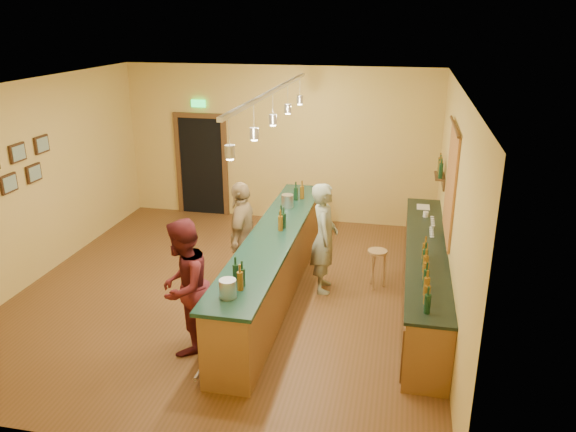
% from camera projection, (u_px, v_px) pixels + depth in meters
% --- Properties ---
extents(floor, '(7.00, 7.00, 0.00)m').
position_uv_depth(floor, '(231.00, 291.00, 8.91)').
color(floor, brown).
rests_on(floor, ground).
extents(ceiling, '(6.50, 7.00, 0.02)m').
position_uv_depth(ceiling, '(223.00, 85.00, 7.83)').
color(ceiling, silver).
rests_on(ceiling, wall_back).
extents(wall_back, '(6.50, 0.02, 3.20)m').
position_uv_depth(wall_back, '(279.00, 145.00, 11.59)').
color(wall_back, gold).
rests_on(wall_back, floor).
extents(wall_front, '(6.50, 0.02, 3.20)m').
position_uv_depth(wall_front, '(110.00, 307.00, 5.14)').
color(wall_front, gold).
rests_on(wall_front, floor).
extents(wall_left, '(0.02, 7.00, 3.20)m').
position_uv_depth(wall_left, '(34.00, 182.00, 9.00)').
color(wall_left, gold).
rests_on(wall_left, floor).
extents(wall_right, '(0.02, 7.00, 3.20)m').
position_uv_depth(wall_right, '(452.00, 209.00, 7.73)').
color(wall_right, gold).
rests_on(wall_right, floor).
extents(doorway, '(1.15, 0.09, 2.48)m').
position_uv_depth(doorway, '(202.00, 163.00, 12.06)').
color(doorway, black).
rests_on(doorway, wall_back).
extents(tapestry, '(0.03, 1.40, 1.60)m').
position_uv_depth(tapestry, '(451.00, 184.00, 8.02)').
color(tapestry, maroon).
rests_on(tapestry, wall_right).
extents(bottle_shelf, '(0.17, 0.55, 0.54)m').
position_uv_depth(bottle_shelf, '(441.00, 169.00, 9.48)').
color(bottle_shelf, '#473215').
rests_on(bottle_shelf, wall_right).
extents(picture_grid, '(0.06, 2.20, 0.70)m').
position_uv_depth(picture_grid, '(0.00, 173.00, 8.18)').
color(picture_grid, '#382111').
rests_on(picture_grid, wall_left).
extents(back_counter, '(0.60, 4.55, 1.27)m').
position_uv_depth(back_counter, '(425.00, 275.00, 8.33)').
color(back_counter, brown).
rests_on(back_counter, floor).
extents(tasting_bar, '(0.74, 5.10, 1.38)m').
position_uv_depth(tasting_bar, '(274.00, 260.00, 8.56)').
color(tasting_bar, brown).
rests_on(tasting_bar, floor).
extents(pendant_track, '(0.11, 4.60, 0.50)m').
position_uv_depth(pendant_track, '(273.00, 103.00, 7.76)').
color(pendant_track, silver).
rests_on(pendant_track, ceiling).
extents(bartender, '(0.51, 0.69, 1.75)m').
position_uv_depth(bartender, '(324.00, 238.00, 8.67)').
color(bartender, gray).
rests_on(bartender, floor).
extents(customer_a, '(0.69, 0.88, 1.78)m').
position_uv_depth(customer_a, '(183.00, 287.00, 7.08)').
color(customer_a, '#59191E').
rests_on(customer_a, floor).
extents(customer_b, '(0.46, 1.04, 1.76)m').
position_uv_depth(customer_b, '(242.00, 236.00, 8.74)').
color(customer_b, '#997A51').
rests_on(customer_b, floor).
extents(bar_stool, '(0.31, 0.31, 0.63)m').
position_uv_depth(bar_stool, '(377.00, 259.00, 8.88)').
color(bar_stool, '#9A6B45').
rests_on(bar_stool, floor).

